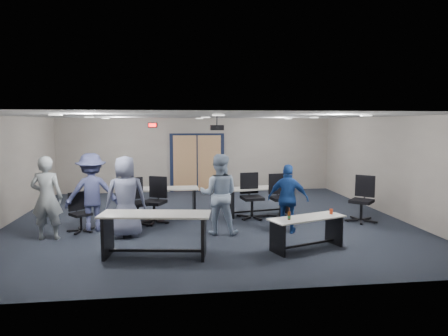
{
  "coord_description": "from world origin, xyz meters",
  "views": [
    {
      "loc": [
        -0.87,
        -10.18,
        2.52
      ],
      "look_at": [
        0.39,
        -0.3,
        1.4
      ],
      "focal_mm": 32.0,
      "sensor_mm": 36.0,
      "label": 1
    }
  ],
  "objects": [
    {
      "name": "floor",
      "position": [
        0.0,
        0.0,
        0.0
      ],
      "size": [
        10.0,
        10.0,
        0.0
      ],
      "primitive_type": "plane",
      "color": "black",
      "rests_on": "ground"
    },
    {
      "name": "back_wall",
      "position": [
        0.0,
        4.5,
        1.35
      ],
      "size": [
        10.0,
        0.04,
        2.7
      ],
      "primitive_type": "cube",
      "color": "gray",
      "rests_on": "floor"
    },
    {
      "name": "front_wall",
      "position": [
        0.0,
        -4.5,
        1.35
      ],
      "size": [
        10.0,
        0.04,
        2.7
      ],
      "primitive_type": "cube",
      "color": "gray",
      "rests_on": "floor"
    },
    {
      "name": "left_wall",
      "position": [
        -5.0,
        0.0,
        1.35
      ],
      "size": [
        0.04,
        9.0,
        2.7
      ],
      "primitive_type": "cube",
      "color": "gray",
      "rests_on": "floor"
    },
    {
      "name": "right_wall",
      "position": [
        5.0,
        0.0,
        1.35
      ],
      "size": [
        0.04,
        9.0,
        2.7
      ],
      "primitive_type": "cube",
      "color": "gray",
      "rests_on": "floor"
    },
    {
      "name": "ceiling",
      "position": [
        0.0,
        0.0,
        2.7
      ],
      "size": [
        10.0,
        9.0,
        0.04
      ],
      "primitive_type": "cube",
      "color": "silver",
      "rests_on": "back_wall"
    },
    {
      "name": "double_door",
      "position": [
        0.0,
        4.46,
        1.05
      ],
      "size": [
        2.0,
        0.07,
        2.2
      ],
      "color": "black",
      "rests_on": "back_wall"
    },
    {
      "name": "exit_sign",
      "position": [
        -1.6,
        4.44,
        2.45
      ],
      "size": [
        0.32,
        0.07,
        0.18
      ],
      "color": "black",
      "rests_on": "back_wall"
    },
    {
      "name": "ceiling_projector",
      "position": [
        0.3,
        0.5,
        2.4
      ],
      "size": [
        0.35,
        0.32,
        0.37
      ],
      "color": "black",
      "rests_on": "ceiling"
    },
    {
      "name": "ceiling_can_lights",
      "position": [
        0.0,
        0.25,
        2.67
      ],
      "size": [
        6.24,
        5.74,
        0.02
      ],
      "primitive_type": null,
      "color": "silver",
      "rests_on": "ceiling"
    },
    {
      "name": "table_front_left",
      "position": [
        -1.22,
        -2.73,
        0.57
      ],
      "size": [
        2.13,
        0.99,
        0.83
      ],
      "rotation": [
        0.0,
        0.0,
        -0.15
      ],
      "color": "#B6B3AC",
      "rests_on": "floor"
    },
    {
      "name": "table_front_right",
      "position": [
        1.77,
        -2.65,
        0.45
      ],
      "size": [
        1.69,
        1.04,
        0.89
      ],
      "rotation": [
        0.0,
        0.0,
        0.34
      ],
      "color": "#B6B3AC",
      "rests_on": "floor"
    },
    {
      "name": "table_back_left",
      "position": [
        -1.19,
        0.53,
        0.54
      ],
      "size": [
        1.96,
        0.7,
        0.79
      ],
      "rotation": [
        0.0,
        0.0,
        0.03
      ],
      "color": "#B6B3AC",
      "rests_on": "floor"
    },
    {
      "name": "table_back_right",
      "position": [
        1.44,
        0.47,
        0.52
      ],
      "size": [
        1.95,
        0.98,
        0.76
      ],
      "rotation": [
        0.0,
        0.0,
        0.2
      ],
      "color": "#B6B3AC",
      "rests_on": "floor"
    },
    {
      "name": "chair_back_a",
      "position": [
        -1.77,
        -0.24,
        0.58
      ],
      "size": [
        0.98,
        0.98,
        1.16
      ],
      "primitive_type": null,
      "rotation": [
        0.0,
        0.0,
        0.48
      ],
      "color": "black",
      "rests_on": "floor"
    },
    {
      "name": "chair_back_b",
      "position": [
        -1.37,
        -0.14,
        0.58
      ],
      "size": [
        0.98,
        0.98,
        1.17
      ],
      "primitive_type": null,
      "rotation": [
        0.0,
        0.0,
        -0.44
      ],
      "color": "black",
      "rests_on": "floor"
    },
    {
      "name": "chair_back_c",
      "position": [
        1.18,
        0.05,
        0.6
      ],
      "size": [
        0.85,
        0.85,
        1.2
      ],
      "primitive_type": null,
      "rotation": [
        0.0,
        0.0,
        0.13
      ],
      "color": "black",
      "rests_on": "floor"
    },
    {
      "name": "chair_back_d",
      "position": [
        1.95,
        -0.03,
        0.58
      ],
      "size": [
        0.83,
        0.83,
        1.17
      ],
      "primitive_type": null,
      "rotation": [
        0.0,
        0.0,
        0.13
      ],
      "color": "black",
      "rests_on": "floor"
    },
    {
      "name": "chair_loose_left",
      "position": [
        -3.02,
        -0.77,
        0.46
      ],
      "size": [
        0.81,
        0.81,
        0.92
      ],
      "primitive_type": null,
      "rotation": [
        0.0,
        0.0,
        0.69
      ],
      "color": "black",
      "rests_on": "floor"
    },
    {
      "name": "chair_loose_right",
      "position": [
        3.88,
        -0.69,
        0.59
      ],
      "size": [
        1.05,
        1.05,
        1.18
      ],
      "primitive_type": null,
      "rotation": [
        0.0,
        0.0,
        -0.75
      ],
      "color": "black",
      "rests_on": "floor"
    },
    {
      "name": "person_gray",
      "position": [
        -3.6,
        -1.29,
        0.92
      ],
      "size": [
        0.69,
        0.47,
        1.83
      ],
      "primitive_type": "imported",
      "rotation": [
        0.0,
        0.0,
        3.1
      ],
      "color": "gray",
      "rests_on": "floor"
    },
    {
      "name": "person_plaid",
      "position": [
        -1.92,
        -1.3,
        0.91
      ],
      "size": [
        0.97,
        0.72,
        1.81
      ],
      "primitive_type": "imported",
      "rotation": [
        0.0,
        0.0,
        3.31
      ],
      "color": "slate",
      "rests_on": "floor"
    },
    {
      "name": "person_lightblue",
      "position": [
        0.15,
        -1.32,
        0.92
      ],
      "size": [
        1.01,
        0.86,
        1.83
      ],
      "primitive_type": "imported",
      "rotation": [
        0.0,
        0.0,
        2.93
      ],
      "color": "#9EB3D1",
      "rests_on": "floor"
    },
    {
      "name": "person_navy",
      "position": [
        1.74,
        -1.42,
        0.79
      ],
      "size": [
        1.0,
        0.75,
        1.58
      ],
      "primitive_type": "imported",
      "rotation": [
        0.0,
        0.0,
        2.69
      ],
      "color": "navy",
      "rests_on": "floor"
    },
    {
      "name": "person_back",
      "position": [
        -2.77,
        -0.7,
        0.92
      ],
      "size": [
        1.32,
        0.98,
        1.83
      ],
      "primitive_type": "imported",
      "rotation": [
        0.0,
        0.0,
        3.42
      ],
      "color": "#454B7D",
      "rests_on": "floor"
    }
  ]
}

